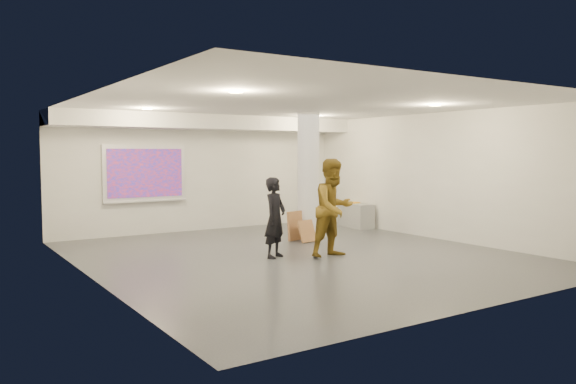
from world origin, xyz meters
TOP-DOWN VIEW (x-y plane):
  - floor at (0.00, 0.00)m, footprint 8.00×9.00m
  - ceiling at (0.00, 0.00)m, footprint 8.00×9.00m
  - wall_back at (0.00, 4.50)m, footprint 8.00×0.01m
  - wall_front at (0.00, -4.50)m, footprint 8.00×0.01m
  - wall_left at (-4.00, 0.00)m, footprint 0.01×9.00m
  - wall_right at (4.00, 0.00)m, footprint 0.01×9.00m
  - soffit_band at (0.00, 3.95)m, footprint 8.00×1.10m
  - downlight_nw at (-2.20, 2.50)m, footprint 0.22×0.22m
  - downlight_ne at (2.20, 2.50)m, footprint 0.22×0.22m
  - downlight_sw at (-2.20, -1.50)m, footprint 0.22×0.22m
  - downlight_se at (2.20, -1.50)m, footprint 0.22×0.22m
  - column at (1.50, 1.80)m, footprint 0.52×0.52m
  - projection_screen at (-1.60, 4.45)m, footprint 2.10×0.13m
  - credenza at (3.72, 2.66)m, footprint 0.58×1.17m
  - postit_pad at (3.72, 2.80)m, footprint 0.32×0.38m
  - cardboard_back at (1.10, 1.68)m, footprint 0.63×0.26m
  - cardboard_front at (1.12, 1.31)m, footprint 0.50×0.31m
  - woman at (-0.52, 0.07)m, footprint 0.69×0.62m
  - man at (0.50, -0.49)m, footprint 1.00×0.80m

SIDE VIEW (x-z plane):
  - floor at x=0.00m, z-range -0.01..0.01m
  - cardboard_front at x=1.12m, z-range 0.00..0.50m
  - credenza at x=3.72m, z-range 0.00..0.66m
  - cardboard_back at x=1.10m, z-range 0.00..0.69m
  - postit_pad at x=3.72m, z-range 0.66..0.69m
  - woman at x=-0.52m, z-range 0.00..1.57m
  - man at x=0.50m, z-range 0.00..1.94m
  - wall_back at x=0.00m, z-range 0.00..3.00m
  - wall_front at x=0.00m, z-range 0.00..3.00m
  - wall_left at x=-4.00m, z-range 0.00..3.00m
  - wall_right at x=4.00m, z-range 0.00..3.00m
  - column at x=1.50m, z-range 0.00..3.00m
  - projection_screen at x=-1.60m, z-range 0.82..2.24m
  - soffit_band at x=0.00m, z-range 2.64..3.00m
  - downlight_nw at x=-2.20m, z-range 2.97..2.99m
  - downlight_ne at x=2.20m, z-range 2.97..2.99m
  - downlight_sw at x=-2.20m, z-range 2.97..2.99m
  - downlight_se at x=2.20m, z-range 2.97..2.99m
  - ceiling at x=0.00m, z-range 3.00..3.00m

